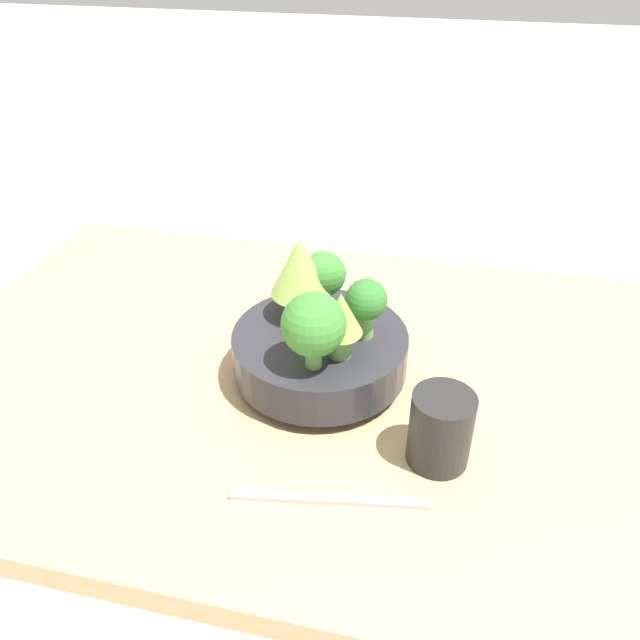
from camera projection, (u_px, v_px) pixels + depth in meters
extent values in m
plane|color=beige|center=(315.00, 390.00, 0.79)|extent=(6.00, 6.00, 0.00)
cube|color=tan|center=(315.00, 380.00, 0.78)|extent=(1.00, 0.64, 0.03)
cylinder|color=#28282D|center=(320.00, 372.00, 0.76)|extent=(0.09, 0.09, 0.01)
cylinder|color=#28282D|center=(320.00, 351.00, 0.74)|extent=(0.21, 0.21, 0.05)
cylinder|color=#6BA34C|center=(364.00, 326.00, 0.71)|extent=(0.02, 0.02, 0.03)
sphere|color=#2D6B28|center=(366.00, 302.00, 0.69)|extent=(0.05, 0.05, 0.05)
cylinder|color=#609347|center=(301.00, 304.00, 0.75)|extent=(0.03, 0.03, 0.03)
cone|color=#93B751|center=(300.00, 266.00, 0.72)|extent=(0.07, 0.07, 0.07)
cylinder|color=#609347|center=(340.00, 343.00, 0.68)|extent=(0.03, 0.03, 0.03)
cone|color=#84AD47|center=(341.00, 313.00, 0.66)|extent=(0.05, 0.05, 0.05)
cylinder|color=#609347|center=(314.00, 355.00, 0.67)|extent=(0.02, 0.02, 0.03)
sphere|color=#387A2D|center=(313.00, 325.00, 0.65)|extent=(0.07, 0.07, 0.07)
cylinder|color=#609347|center=(326.00, 298.00, 0.76)|extent=(0.02, 0.02, 0.03)
sphere|color=#387A2D|center=(326.00, 274.00, 0.74)|extent=(0.05, 0.05, 0.05)
cylinder|color=black|center=(441.00, 429.00, 0.63)|extent=(0.06, 0.06, 0.08)
cube|color=#B2B2B7|center=(329.00, 499.00, 0.60)|extent=(0.19, 0.04, 0.01)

